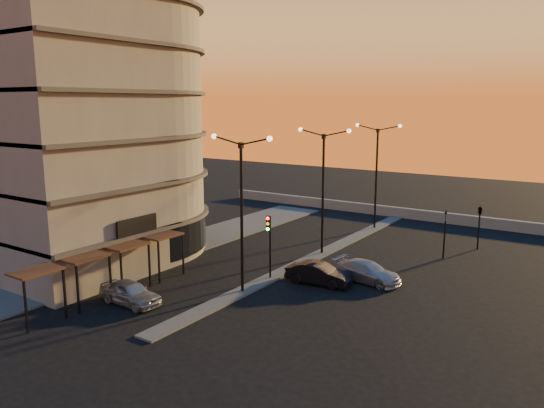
{
  "coord_description": "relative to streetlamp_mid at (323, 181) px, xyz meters",
  "views": [
    {
      "loc": [
        18.53,
        -24.35,
        11.28
      ],
      "look_at": [
        -1.97,
        6.14,
        4.28
      ],
      "focal_mm": 35.0,
      "sensor_mm": 36.0,
      "label": 1
    }
  ],
  "objects": [
    {
      "name": "parapet",
      "position": [
        2.0,
        16.0,
        -5.09
      ],
      "size": [
        44.0,
        0.5,
        1.0
      ],
      "primitive_type": "cube",
      "color": "gray",
      "rests_on": "ground"
    },
    {
      "name": "car_sedan",
      "position": [
        3.08,
        -6.08,
        -4.91
      ],
      "size": [
        4.3,
        1.91,
        1.37
      ],
      "primitive_type": "imported",
      "rotation": [
        0.0,
        0.0,
        1.68
      ],
      "color": "black",
      "rests_on": "ground"
    },
    {
      "name": "traffic_light_main",
      "position": [
        0.0,
        -7.13,
        -2.7
      ],
      "size": [
        0.28,
        0.44,
        4.25
      ],
      "color": "black",
      "rests_on": "ground"
    },
    {
      "name": "car_wagon",
      "position": [
        5.44,
        -3.93,
        -4.94
      ],
      "size": [
        4.74,
        2.44,
        1.31
      ],
      "primitive_type": "imported",
      "rotation": [
        0.0,
        0.0,
        1.43
      ],
      "color": "#A8A9AF",
      "rests_on": "ground"
    },
    {
      "name": "median",
      "position": [
        0.0,
        0.0,
        -5.53
      ],
      "size": [
        1.2,
        36.0,
        0.12
      ],
      "primitive_type": "cube",
      "color": "#4E4E4C",
      "rests_on": "ground"
    },
    {
      "name": "building",
      "position": [
        -14.0,
        -9.97,
        6.32
      ],
      "size": [
        14.35,
        17.08,
        25.0
      ],
      "color": "slate",
      "rests_on": "ground"
    },
    {
      "name": "signal_east_a",
      "position": [
        8.0,
        4.0,
        -3.66
      ],
      "size": [
        0.13,
        0.16,
        3.6
      ],
      "color": "black",
      "rests_on": "ground"
    },
    {
      "name": "sidewalk_west",
      "position": [
        -10.5,
        -6.0,
        -5.53
      ],
      "size": [
        5.0,
        40.0,
        0.12
      ],
      "primitive_type": "cube",
      "color": "#4E4E4C",
      "rests_on": "ground"
    },
    {
      "name": "signal_east_b",
      "position": [
        9.5,
        8.0,
        -2.49
      ],
      "size": [
        0.42,
        1.99,
        3.6
      ],
      "color": "black",
      "rests_on": "ground"
    },
    {
      "name": "ground",
      "position": [
        0.0,
        -10.0,
        -5.59
      ],
      "size": [
        120.0,
        120.0,
        0.0
      ],
      "primitive_type": "plane",
      "color": "black",
      "rests_on": "ground"
    },
    {
      "name": "streetlamp_mid",
      "position": [
        0.0,
        0.0,
        0.0
      ],
      "size": [
        4.32,
        0.32,
        9.51
      ],
      "color": "black",
      "rests_on": "ground"
    },
    {
      "name": "streetlamp_near",
      "position": [
        0.0,
        -10.0,
        0.0
      ],
      "size": [
        4.32,
        0.32,
        9.51
      ],
      "color": "black",
      "rests_on": "ground"
    },
    {
      "name": "car_hatchback",
      "position": [
        -4.17,
        -15.08,
        -4.91
      ],
      "size": [
        4.08,
        1.75,
        1.37
      ],
      "primitive_type": "imported",
      "rotation": [
        0.0,
        0.0,
        1.54
      ],
      "color": "#999CA0",
      "rests_on": "ground"
    },
    {
      "name": "streetlamp_far",
      "position": [
        0.0,
        10.0,
        0.0
      ],
      "size": [
        4.32,
        0.32,
        9.51
      ],
      "color": "black",
      "rests_on": "ground"
    }
  ]
}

